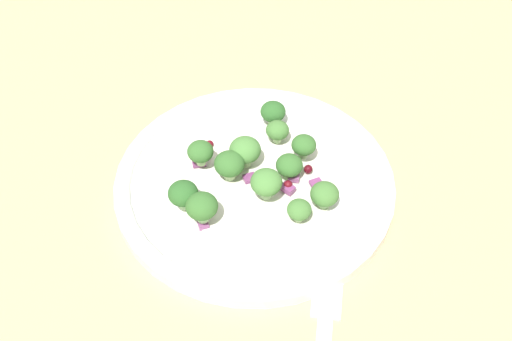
{
  "coord_description": "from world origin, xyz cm",
  "views": [
    {
      "loc": [
        -35.38,
        15.41,
        45.5
      ],
      "look_at": [
        -0.29,
        -2.01,
        2.7
      ],
      "focal_mm": 45.56,
      "sensor_mm": 36.0,
      "label": 1
    }
  ],
  "objects_px": {
    "broccoli_floret_0": "(304,145)",
    "broccoli_floret_2": "(245,150)",
    "broccoli_floret_1": "(325,195)",
    "plate": "(256,184)"
  },
  "relations": [
    {
      "from": "plate",
      "to": "broccoli_floret_0",
      "type": "bearing_deg",
      "value": -86.73
    },
    {
      "from": "plate",
      "to": "broccoli_floret_2",
      "type": "relative_size",
      "value": 8.73
    },
    {
      "from": "broccoli_floret_0",
      "to": "plate",
      "type": "bearing_deg",
      "value": 93.27
    },
    {
      "from": "plate",
      "to": "broccoli_floret_0",
      "type": "height_order",
      "value": "broccoli_floret_0"
    },
    {
      "from": "broccoli_floret_1",
      "to": "broccoli_floret_2",
      "type": "bearing_deg",
      "value": 28.56
    },
    {
      "from": "broccoli_floret_0",
      "to": "broccoli_floret_2",
      "type": "distance_m",
      "value": 0.05
    },
    {
      "from": "broccoli_floret_2",
      "to": "plate",
      "type": "bearing_deg",
      "value": -178.54
    },
    {
      "from": "plate",
      "to": "broccoli_floret_1",
      "type": "distance_m",
      "value": 0.07
    },
    {
      "from": "broccoli_floret_0",
      "to": "broccoli_floret_2",
      "type": "bearing_deg",
      "value": 70.14
    },
    {
      "from": "plate",
      "to": "broccoli_floret_2",
      "type": "height_order",
      "value": "broccoli_floret_2"
    }
  ]
}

